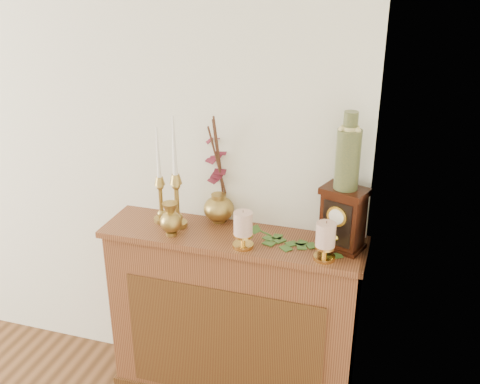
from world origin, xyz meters
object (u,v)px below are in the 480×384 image
(candlestick_center, at_px, (176,192))
(mantel_clock, at_px, (343,219))
(ceramic_vase, at_px, (348,155))
(bud_vase, at_px, (171,220))
(ginger_jar, at_px, (218,172))
(candlestick_left, at_px, (160,192))

(candlestick_center, distance_m, mantel_clock, 0.77)
(mantel_clock, height_order, ceramic_vase, ceramic_vase)
(candlestick_center, xyz_separation_m, mantel_clock, (0.77, 0.02, -0.04))
(bud_vase, height_order, ceramic_vase, ceramic_vase)
(ginger_jar, xyz_separation_m, ceramic_vase, (0.62, -0.12, 0.19))
(candlestick_left, height_order, ceramic_vase, ceramic_vase)
(candlestick_left, xyz_separation_m, mantel_clock, (0.87, -0.01, -0.02))
(ginger_jar, distance_m, ceramic_vase, 0.66)
(ginger_jar, bearing_deg, bud_vase, -122.60)
(candlestick_center, bearing_deg, candlestick_left, 164.56)
(ginger_jar, bearing_deg, candlestick_center, -138.56)
(candlestick_left, height_order, mantel_clock, candlestick_left)
(candlestick_left, distance_m, bud_vase, 0.18)
(bud_vase, distance_m, ceramic_vase, 0.85)
(candlestick_left, bearing_deg, mantel_clock, -0.52)
(bud_vase, height_order, ginger_jar, ginger_jar)
(candlestick_left, height_order, ginger_jar, ginger_jar)
(bud_vase, bearing_deg, ceramic_vase, 8.66)
(ceramic_vase, bearing_deg, mantel_clock, -109.24)
(candlestick_left, xyz_separation_m, bud_vase, (0.10, -0.12, -0.07))
(candlestick_left, distance_m, ceramic_vase, 0.91)
(bud_vase, relative_size, ginger_jar, 0.30)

